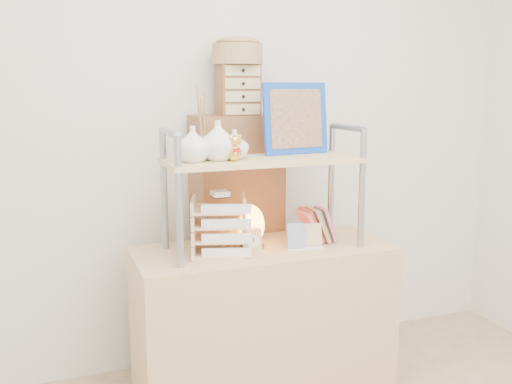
# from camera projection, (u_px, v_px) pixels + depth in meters

# --- Properties ---
(room_shell) EXTENTS (3.42, 3.41, 2.61)m
(room_shell) POSITION_uv_depth(u_px,v_px,m) (359.00, 20.00, 1.75)
(room_shell) COLOR silver
(room_shell) RESTS_ON ground
(desk) EXTENTS (1.20, 0.50, 0.75)m
(desk) POSITION_uv_depth(u_px,v_px,m) (263.00, 323.00, 2.74)
(desk) COLOR tan
(desk) RESTS_ON ground
(cabinet) EXTENTS (0.46, 0.27, 1.35)m
(cabinet) POSITION_uv_depth(u_px,v_px,m) (237.00, 243.00, 3.02)
(cabinet) COLOR brown
(cabinet) RESTS_ON ground
(hutch) EXTENTS (0.90, 0.34, 0.76)m
(hutch) POSITION_uv_depth(u_px,v_px,m) (249.00, 155.00, 2.57)
(hutch) COLOR gray
(hutch) RESTS_ON desk
(letter_tray) EXTENTS (0.29, 0.29, 0.29)m
(letter_tray) POSITION_uv_depth(u_px,v_px,m) (220.00, 228.00, 2.56)
(letter_tray) COLOR #D6AC80
(letter_tray) RESTS_ON desk
(salt_lamp) EXTENTS (0.13, 0.12, 0.20)m
(salt_lamp) POSITION_uv_depth(u_px,v_px,m) (252.00, 226.00, 2.66)
(salt_lamp) COLOR brown
(salt_lamp) RESTS_ON desk
(desk_clock) EXTENTS (0.08, 0.04, 0.11)m
(desk_clock) POSITION_uv_depth(u_px,v_px,m) (252.00, 241.00, 2.56)
(desk_clock) COLOR tan
(desk_clock) RESTS_ON desk
(postcard_stand) EXTENTS (0.18, 0.08, 0.12)m
(postcard_stand) POSITION_uv_depth(u_px,v_px,m) (305.00, 241.00, 2.64)
(postcard_stand) COLOR white
(postcard_stand) RESTS_ON desk
(drawer_chest) EXTENTS (0.20, 0.16, 0.25)m
(drawer_chest) POSITION_uv_depth(u_px,v_px,m) (238.00, 90.00, 2.85)
(drawer_chest) COLOR brown
(drawer_chest) RESTS_ON cabinet
(woven_basket) EXTENTS (0.25, 0.25, 0.10)m
(woven_basket) POSITION_uv_depth(u_px,v_px,m) (237.00, 54.00, 2.82)
(woven_basket) COLOR olive
(woven_basket) RESTS_ON drawer_chest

